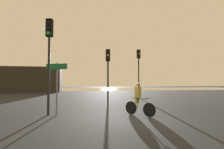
# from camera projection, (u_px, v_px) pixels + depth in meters

# --- Properties ---
(ground_plane) EXTENTS (120.00, 120.00, 0.00)m
(ground_plane) POSITION_uv_depth(u_px,v_px,m) (121.00, 119.00, 7.81)
(ground_plane) COLOR black
(water_strip) EXTENTS (80.00, 16.00, 0.01)m
(water_strip) POSITION_uv_depth(u_px,v_px,m) (88.00, 89.00, 40.65)
(water_strip) COLOR #9E937F
(water_strip) RESTS_ON ground
(distant_building) EXTENTS (15.06, 4.00, 4.12)m
(distant_building) POSITION_uv_depth(u_px,v_px,m) (14.00, 80.00, 28.67)
(distant_building) COLOR #2D2823
(distant_building) RESTS_ON ground
(traffic_light_near_left) EXTENTS (0.36, 0.38, 4.82)m
(traffic_light_near_left) POSITION_uv_depth(u_px,v_px,m) (49.00, 48.00, 8.77)
(traffic_light_near_left) COLOR black
(traffic_light_near_left) RESTS_ON ground
(traffic_light_center) EXTENTS (0.37, 0.39, 4.13)m
(traffic_light_center) POSITION_uv_depth(u_px,v_px,m) (108.00, 66.00, 13.24)
(traffic_light_center) COLOR black
(traffic_light_center) RESTS_ON ground
(traffic_light_far_right) EXTENTS (0.38, 0.40, 4.98)m
(traffic_light_far_right) POSITION_uv_depth(u_px,v_px,m) (139.00, 65.00, 17.90)
(traffic_light_far_right) COLOR black
(traffic_light_far_right) RESTS_ON ground
(direction_sign_post) EXTENTS (1.05, 0.40, 2.60)m
(direction_sign_post) POSITION_uv_depth(u_px,v_px,m) (57.00, 81.00, 8.64)
(direction_sign_post) COLOR slate
(direction_sign_post) RESTS_ON ground
(cyclist) EXTENTS (1.08, 1.38, 1.62)m
(cyclist) POSITION_uv_depth(u_px,v_px,m) (139.00, 99.00, 8.60)
(cyclist) COLOR black
(cyclist) RESTS_ON ground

